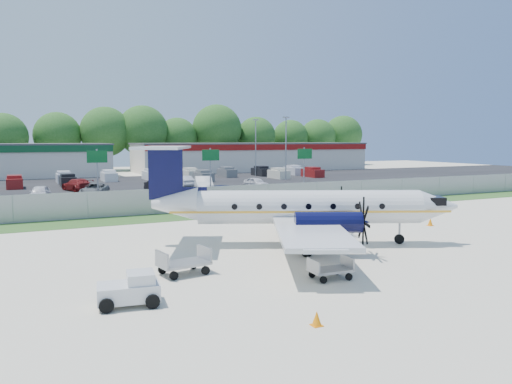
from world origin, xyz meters
name	(u,v)px	position (x,y,z in m)	size (l,w,h in m)	color
ground	(301,241)	(0.00, 0.00, 0.00)	(170.00, 170.00, 0.00)	beige
grass_verge	(223,214)	(0.00, 12.00, 0.01)	(170.00, 4.00, 0.02)	#2D561E
access_road	(195,203)	(0.00, 19.00, 0.01)	(170.00, 8.00, 0.02)	black
parking_lot	(143,185)	(0.00, 40.00, 0.01)	(170.00, 32.00, 0.02)	black
perimeter_fence	(214,198)	(0.00, 14.00, 1.00)	(120.00, 0.06, 1.99)	gray
building_east	(252,157)	(26.00, 61.98, 2.63)	(44.40, 12.40, 5.24)	silver
sign_left	(97,164)	(-8.00, 22.91, 3.61)	(1.80, 0.26, 5.00)	gray
sign_mid	(211,162)	(3.00, 22.91, 3.61)	(1.80, 0.26, 5.00)	gray
sign_right	(304,160)	(14.00, 22.91, 3.61)	(1.80, 0.26, 5.00)	gray
light_pole_ne	(286,144)	(20.00, 38.00, 5.23)	(0.90, 0.35, 9.09)	gray
light_pole_se	(256,143)	(20.00, 48.00, 5.23)	(0.90, 0.35, 9.09)	gray
tree_line	(103,170)	(0.00, 74.00, 0.00)	(112.00, 6.00, 14.00)	#235619
aircraft	(302,207)	(-0.36, -0.71, 2.12)	(17.61, 17.09, 5.48)	silver
pushback_tug	(131,289)	(-11.09, -6.95, 0.55)	(2.29, 1.79, 1.15)	silver
baggage_cart_near	(184,263)	(-8.21, -3.90, 0.52)	(2.31, 1.60, 1.12)	gray
baggage_cart_far	(330,269)	(-2.87, -7.27, 0.42)	(1.79, 1.14, 0.91)	gray
cone_nose	(430,222)	(10.67, 0.76, 0.25)	(0.38, 0.38, 0.54)	orange
cone_port_wing	(317,319)	(-6.25, -11.52, 0.23)	(0.34, 0.34, 0.48)	orange
cone_starboard_wing	(298,216)	(3.87, 6.95, 0.25)	(0.38, 0.38, 0.54)	orange
road_car_mid	(217,200)	(2.96, 21.02, 0.00)	(1.95, 4.80, 1.39)	navy
road_car_east	(424,193)	(25.82, 17.04, 0.00)	(1.72, 4.95, 1.63)	silver
parked_car_a	(40,200)	(-12.74, 28.23, 0.00)	(1.66, 4.13, 1.41)	silver
parked_car_b	(95,196)	(-7.48, 29.31, 0.00)	(2.21, 4.80, 1.33)	#595B5E
parked_car_c	(163,193)	(-0.22, 29.52, 0.00)	(1.62, 4.63, 1.53)	black
parked_car_d	(204,191)	(4.36, 28.92, 0.00)	(1.80, 5.15, 1.70)	silver
parked_car_e	(256,188)	(11.38, 29.82, 0.00)	(1.54, 3.84, 1.31)	silver
parked_car_f	(77,191)	(-8.53, 35.50, 0.00)	(2.01, 4.94, 1.43)	maroon
parked_car_g	(184,187)	(4.09, 35.57, 0.00)	(1.43, 4.11, 1.35)	silver
far_parking_rows	(135,182)	(0.00, 45.00, 0.00)	(56.00, 10.00, 1.60)	gray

